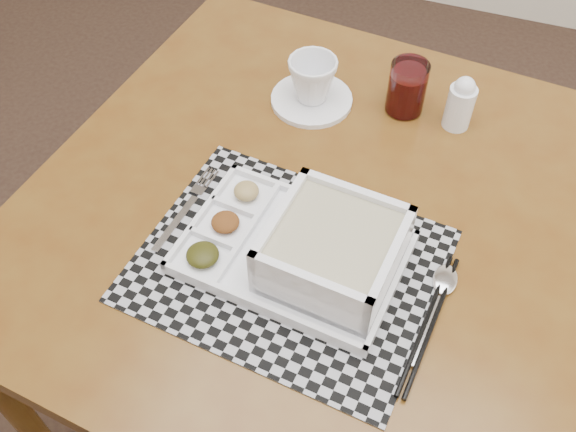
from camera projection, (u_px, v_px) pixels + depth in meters
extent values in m
cube|color=#562E0F|center=(323.00, 212.00, 1.04)|extent=(1.02, 1.02, 0.04)
cylinder|color=#562E0F|center=(19.00, 412.00, 1.19)|extent=(0.05, 0.05, 0.66)
cylinder|color=#562E0F|center=(235.00, 131.00, 1.66)|extent=(0.05, 0.05, 0.66)
cylinder|color=#562E0F|center=(562.00, 243.00, 1.43)|extent=(0.05, 0.05, 0.66)
cube|color=#562E0F|center=(400.00, 94.00, 1.31)|extent=(0.80, 0.11, 0.07)
cube|color=#562E0F|center=(126.00, 159.00, 1.19)|extent=(0.11, 0.80, 0.07)
cube|color=#562E0F|center=(562.00, 322.00, 0.97)|extent=(0.11, 0.80, 0.07)
cube|color=#9A9AA1|center=(288.00, 265.00, 0.95)|extent=(0.46, 0.39, 0.00)
cube|color=white|center=(293.00, 254.00, 0.95)|extent=(0.34, 0.25, 0.01)
cube|color=white|center=(322.00, 200.00, 1.01)|extent=(0.32, 0.04, 0.01)
cube|color=white|center=(260.00, 305.00, 0.89)|extent=(0.32, 0.04, 0.01)
cube|color=white|center=(201.00, 214.00, 0.99)|extent=(0.03, 0.22, 0.01)
cube|color=white|center=(393.00, 288.00, 0.90)|extent=(0.03, 0.22, 0.01)
cube|color=white|center=(248.00, 232.00, 0.97)|extent=(0.03, 0.20, 0.01)
cube|color=white|center=(212.00, 239.00, 0.96)|extent=(0.08, 0.02, 0.01)
cube|color=white|center=(234.00, 207.00, 1.00)|extent=(0.08, 0.02, 0.01)
ellipsoid|color=black|center=(203.00, 255.00, 0.94)|extent=(0.05, 0.05, 0.02)
ellipsoid|color=#4C2B0C|center=(225.00, 222.00, 0.97)|extent=(0.04, 0.04, 0.02)
ellipsoid|color=olive|center=(246.00, 191.00, 1.01)|extent=(0.04, 0.04, 0.02)
cube|color=white|center=(332.00, 265.00, 0.93)|extent=(0.19, 0.19, 0.01)
cube|color=white|center=(355.00, 209.00, 0.95)|extent=(0.18, 0.03, 0.09)
cube|color=white|center=(309.00, 295.00, 0.85)|extent=(0.18, 0.03, 0.09)
cube|color=white|center=(280.00, 229.00, 0.92)|extent=(0.03, 0.18, 0.09)
cube|color=white|center=(389.00, 271.00, 0.88)|extent=(0.03, 0.18, 0.09)
cube|color=tan|center=(333.00, 251.00, 0.90)|extent=(0.17, 0.17, 0.08)
cube|color=silver|center=(174.00, 223.00, 1.00)|extent=(0.02, 0.12, 0.00)
cube|color=silver|center=(198.00, 190.00, 1.04)|extent=(0.02, 0.02, 0.00)
cube|color=silver|center=(203.00, 176.00, 1.06)|extent=(0.01, 0.04, 0.00)
cube|color=silver|center=(206.00, 177.00, 1.06)|extent=(0.01, 0.04, 0.00)
cube|color=silver|center=(209.00, 178.00, 1.06)|extent=(0.01, 0.04, 0.00)
cube|color=silver|center=(212.00, 180.00, 1.05)|extent=(0.01, 0.04, 0.00)
cube|color=silver|center=(426.00, 330.00, 0.88)|extent=(0.02, 0.12, 0.00)
ellipsoid|color=silver|center=(445.00, 279.00, 0.93)|extent=(0.04, 0.06, 0.01)
cylinder|color=black|center=(425.00, 322.00, 0.88)|extent=(0.03, 0.24, 0.01)
cylinder|color=black|center=(432.00, 325.00, 0.88)|extent=(0.03, 0.24, 0.01)
cylinder|color=white|center=(312.00, 100.00, 1.18)|extent=(0.15, 0.15, 0.01)
imported|color=white|center=(312.00, 80.00, 1.14)|extent=(0.11, 0.11, 0.08)
cylinder|color=white|center=(407.00, 88.00, 1.13)|extent=(0.07, 0.07, 0.10)
cylinder|color=#410508|center=(406.00, 93.00, 1.14)|extent=(0.06, 0.06, 0.08)
cylinder|color=white|center=(459.00, 107.00, 1.11)|extent=(0.05, 0.05, 0.08)
sphere|color=white|center=(465.00, 87.00, 1.08)|extent=(0.04, 0.04, 0.04)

